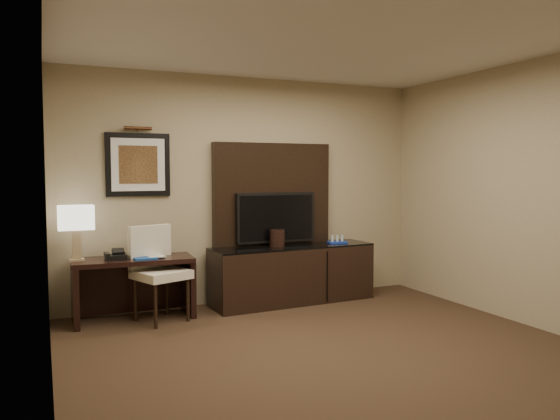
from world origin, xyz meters
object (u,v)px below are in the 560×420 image
ice_bucket (277,238)px  desk (134,289)px  table_lamp (76,236)px  tv (275,217)px  minibar_tray (337,240)px  desk_phone (116,255)px  credenza (292,274)px  desk_chair (161,273)px

ice_bucket → desk: bearing=-178.3°
table_lamp → tv: bearing=3.3°
table_lamp → minibar_tray: (3.04, -0.03, -0.19)m
desk → tv: size_ratio=1.23×
desk → ice_bucket: size_ratio=6.10×
tv → table_lamp: bearing=-176.7°
desk_phone → minibar_tray: bearing=0.1°
table_lamp → credenza: bearing=-0.4°
tv → table_lamp: 2.28m
credenza → table_lamp: table_lamp is taller
table_lamp → ice_bucket: bearing=-0.2°
desk_chair → table_lamp: 0.94m
minibar_tray → ice_bucket: bearing=178.6°
desk → desk_phone: desk_phone is taller
desk → credenza: (1.88, 0.04, 0.01)m
credenza → ice_bucket: 0.49m
desk_phone → minibar_tray: size_ratio=0.89×
desk_chair → ice_bucket: (1.42, 0.23, 0.28)m
desk_phone → desk: bearing=7.4°
table_lamp → minibar_tray: table_lamp is taller
desk → minibar_tray: bearing=3.9°
tv → desk_phone: (-1.90, -0.22, -0.31)m
credenza → minibar_tray: bearing=-4.3°
desk → ice_bucket: ice_bucket is taller
desk → minibar_tray: (2.49, 0.03, 0.40)m
desk → tv: tv is taller
desk → desk_phone: 0.42m
table_lamp → minibar_tray: size_ratio=2.23×
minibar_tray → credenza: bearing=179.0°
credenza → desk_phone: 2.09m
desk_chair → desk_phone: size_ratio=4.95×
desk → credenza: size_ratio=0.62×
ice_bucket → minibar_tray: ice_bucket is taller
minibar_tray → desk_phone: bearing=-178.8°
desk_chair → ice_bucket: bearing=-11.9°
credenza → desk_phone: bearing=178.5°
credenza → ice_bucket: size_ratio=9.85×
desk → minibar_tray: minibar_tray is taller
tv → desk_phone: tv is taller
desk_phone → minibar_tray: minibar_tray is taller
desk → ice_bucket: (1.68, 0.05, 0.46)m
desk_chair → minibar_tray: 2.25m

